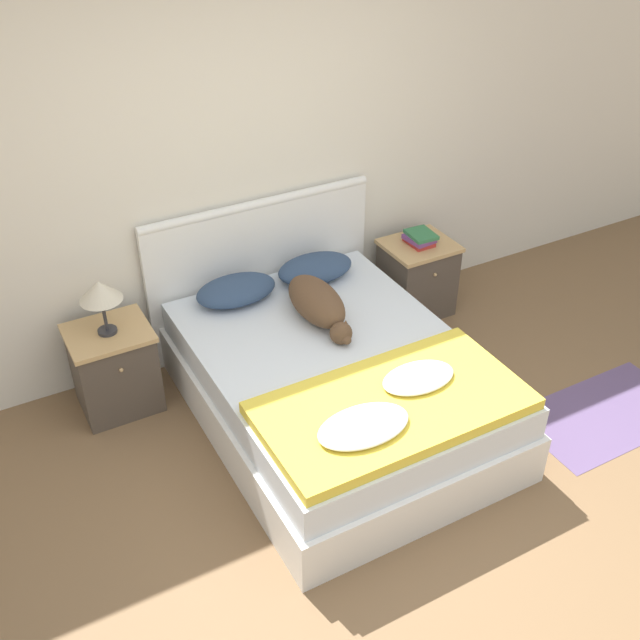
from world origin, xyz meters
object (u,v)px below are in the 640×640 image
(nightstand_right, at_px, (417,277))
(dog, at_px, (318,303))
(pillow_left, at_px, (236,290))
(nightstand_left, at_px, (115,368))
(book_stack, at_px, (420,238))
(pillow_right, at_px, (315,268))
(bed, at_px, (336,387))
(table_lamp, at_px, (100,292))

(nightstand_right, height_order, dog, dog)
(pillow_left, bearing_deg, nightstand_left, -178.95)
(nightstand_left, xyz_separation_m, book_stack, (2.17, -0.00, 0.31))
(pillow_left, bearing_deg, pillow_right, 0.00)
(bed, relative_size, pillow_right, 3.83)
(bed, xyz_separation_m, dog, (0.07, 0.35, 0.36))
(bed, distance_m, pillow_right, 0.88)
(pillow_left, bearing_deg, dog, -50.39)
(pillow_right, distance_m, dog, 0.47)
(nightstand_left, distance_m, book_stack, 2.19)
(pillow_left, distance_m, pillow_right, 0.55)
(dog, bearing_deg, table_lamp, 161.20)
(pillow_right, height_order, dog, dog)
(pillow_right, relative_size, table_lamp, 1.51)
(bed, xyz_separation_m, nightstand_left, (-1.09, 0.75, 0.03))
(nightstand_right, bearing_deg, book_stack, -166.73)
(table_lamp, bearing_deg, pillow_right, 1.02)
(book_stack, bearing_deg, pillow_left, 179.35)
(book_stack, distance_m, table_lamp, 2.18)
(nightstand_right, distance_m, pillow_left, 1.39)
(table_lamp, bearing_deg, pillow_left, 1.71)
(nightstand_left, relative_size, nightstand_right, 1.00)
(dog, bearing_deg, nightstand_right, 21.57)
(table_lamp, bearing_deg, nightstand_left, 90.00)
(nightstand_left, bearing_deg, bed, -34.64)
(dog, distance_m, table_lamp, 1.24)
(nightstand_left, bearing_deg, pillow_left, 1.05)
(nightstand_left, height_order, pillow_left, pillow_left)
(nightstand_right, relative_size, pillow_left, 1.07)
(nightstand_left, height_order, nightstand_right, same)
(pillow_left, height_order, pillow_right, same)
(nightstand_left, xyz_separation_m, dog, (1.15, -0.40, 0.33))
(book_stack, xyz_separation_m, table_lamp, (-2.17, -0.01, 0.22))
(nightstand_right, relative_size, table_lamp, 1.61)
(bed, relative_size, book_stack, 9.28)
(pillow_left, relative_size, book_stack, 2.42)
(dog, xyz_separation_m, table_lamp, (-1.15, 0.39, 0.21))
(bed, xyz_separation_m, pillow_right, (0.28, 0.76, 0.32))
(pillow_right, bearing_deg, dog, -116.53)
(nightstand_left, bearing_deg, book_stack, -0.01)
(nightstand_left, bearing_deg, nightstand_right, 0.00)
(dog, distance_m, book_stack, 1.09)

